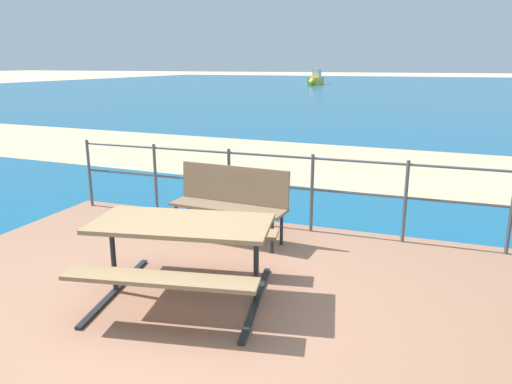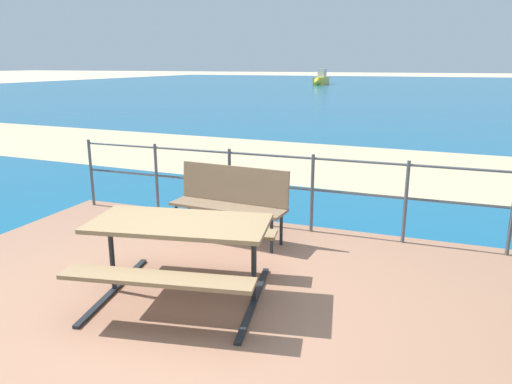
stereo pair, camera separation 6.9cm
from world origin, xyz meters
The scene contains 8 objects.
ground_plane centered at (0.00, 0.00, 0.00)m, with size 240.00×240.00×0.00m, color beige.
patio_paving centered at (0.00, 0.00, 0.03)m, with size 6.40×5.20×0.06m, color #996B51.
sea_water centered at (0.00, 40.00, 0.01)m, with size 90.00×90.00×0.01m, color #145B84.
beach_strip centered at (0.00, 7.30, 0.01)m, with size 54.00×4.88×0.01m, color tan.
picnic_table centered at (-0.11, 0.13, 0.65)m, with size 1.88×1.73×0.76m.
park_bench centered at (-0.30, 1.77, 0.61)m, with size 1.52×0.53×0.93m.
railing_fence centered at (0.00, 2.40, 0.71)m, with size 5.94×0.04×1.04m.
boat_mid centered at (-10.03, 48.51, 0.56)m, with size 1.18×4.98×1.64m.
Camera 1 is at (1.98, -3.61, 2.24)m, focal length 33.87 mm.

